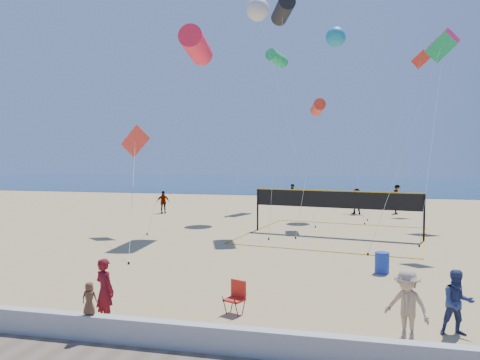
% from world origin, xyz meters
% --- Properties ---
extents(ground, '(120.00, 120.00, 0.00)m').
position_xyz_m(ground, '(0.00, 0.00, 0.00)').
color(ground, tan).
rests_on(ground, ground).
extents(ocean, '(140.00, 50.00, 0.03)m').
position_xyz_m(ocean, '(0.00, 62.00, 0.01)').
color(ocean, navy).
rests_on(ocean, ground).
extents(seawall, '(32.00, 0.30, 0.60)m').
position_xyz_m(seawall, '(0.00, -3.00, 0.30)').
color(seawall, '#B2B3AE').
rests_on(seawall, ground).
extents(woman, '(0.73, 0.62, 1.70)m').
position_xyz_m(woman, '(-2.73, -1.93, 0.85)').
color(woman, maroon).
rests_on(woman, ground).
extents(toddler, '(0.40, 0.28, 0.77)m').
position_xyz_m(toddler, '(-2.53, -2.98, 0.99)').
color(toddler, brown).
rests_on(toddler, seawall).
extents(bystander_a, '(0.84, 0.69, 1.59)m').
position_xyz_m(bystander_a, '(5.97, -0.70, 0.80)').
color(bystander_a, navy).
rests_on(bystander_a, ground).
extents(bystander_b, '(1.25, 1.12, 1.68)m').
position_xyz_m(bystander_b, '(4.74, -1.36, 0.84)').
color(bystander_b, tan).
rests_on(bystander_b, ground).
extents(far_person_0, '(1.06, 0.81, 1.68)m').
position_xyz_m(far_person_0, '(-10.28, 20.08, 0.84)').
color(far_person_0, gray).
rests_on(far_person_0, ground).
extents(far_person_1, '(1.82, 1.35, 1.91)m').
position_xyz_m(far_person_1, '(3.90, 22.82, 0.95)').
color(far_person_1, gray).
rests_on(far_person_1, ground).
extents(far_person_2, '(0.50, 0.70, 1.81)m').
position_xyz_m(far_person_2, '(6.81, 23.86, 0.90)').
color(far_person_2, gray).
rests_on(far_person_2, ground).
extents(far_person_3, '(0.92, 0.77, 1.69)m').
position_xyz_m(far_person_3, '(-1.75, 30.60, 0.85)').
color(far_person_3, gray).
rests_on(far_person_3, ground).
extents(far_person_4, '(0.66, 1.08, 1.62)m').
position_xyz_m(far_person_4, '(7.71, 32.90, 0.81)').
color(far_person_4, gray).
rests_on(far_person_4, ground).
extents(camp_chair, '(0.61, 0.71, 1.00)m').
position_xyz_m(camp_chair, '(0.40, -0.41, 0.50)').
color(camp_chair, red).
rests_on(camp_chair, ground).
extents(trash_barrel, '(0.68, 0.68, 0.78)m').
position_xyz_m(trash_barrel, '(4.60, 5.11, 0.39)').
color(trash_barrel, '#1A38AB').
rests_on(trash_barrel, ground).
extents(volleyball_net, '(10.54, 10.42, 2.46)m').
position_xyz_m(volleyball_net, '(2.66, 13.04, 1.69)').
color(volleyball_net, black).
rests_on(volleyball_net, ground).
extents(kite_0, '(3.14, 3.36, 11.35)m').
position_xyz_m(kite_0, '(-5.06, 12.52, 10.49)').
color(kite_0, '#FF213D').
rests_on(kite_0, ground).
extents(kite_1, '(1.77, 5.51, 13.54)m').
position_xyz_m(kite_1, '(-0.54, 15.09, 12.89)').
color(kite_1, black).
rests_on(kite_1, ground).
extents(kite_2, '(1.34, 5.93, 7.77)m').
position_xyz_m(kite_2, '(1.44, 16.46, 7.29)').
color(kite_2, red).
rests_on(kite_2, ground).
extents(kite_3, '(4.13, 7.43, 6.07)m').
position_xyz_m(kite_3, '(-8.18, 11.15, 4.93)').
color(kite_3, '#F33B2D').
rests_on(kite_3, ground).
extents(kite_4, '(4.01, 2.90, 10.10)m').
position_xyz_m(kite_4, '(7.23, 10.74, 8.71)').
color(kite_4, green).
rests_on(kite_4, ground).
extents(kite_5, '(3.48, 8.99, 12.40)m').
position_xyz_m(kite_5, '(8.99, 19.03, 10.85)').
color(kite_5, '#CB256F').
rests_on(kite_5, ground).
extents(kite_6, '(5.75, 6.53, 15.70)m').
position_xyz_m(kite_6, '(-3.21, 20.97, 14.87)').
color(kite_6, silver).
rests_on(kite_6, ground).
extents(kite_7, '(2.91, 5.96, 13.75)m').
position_xyz_m(kite_7, '(2.27, 22.69, 13.02)').
color(kite_7, teal).
rests_on(kite_7, ground).
extents(kite_8, '(3.34, 8.63, 12.99)m').
position_xyz_m(kite_8, '(-2.59, 25.98, 12.35)').
color(kite_8, green).
rests_on(kite_8, ground).
extents(kite_9, '(4.91, 7.19, 12.60)m').
position_xyz_m(kite_9, '(8.37, 25.86, 10.93)').
color(kite_9, red).
rests_on(kite_9, ground).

